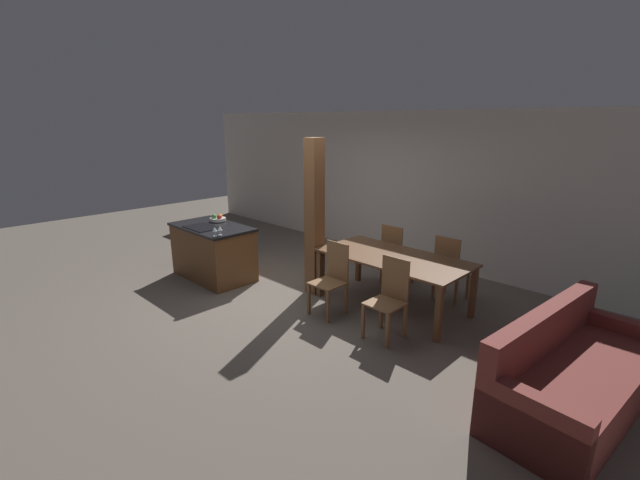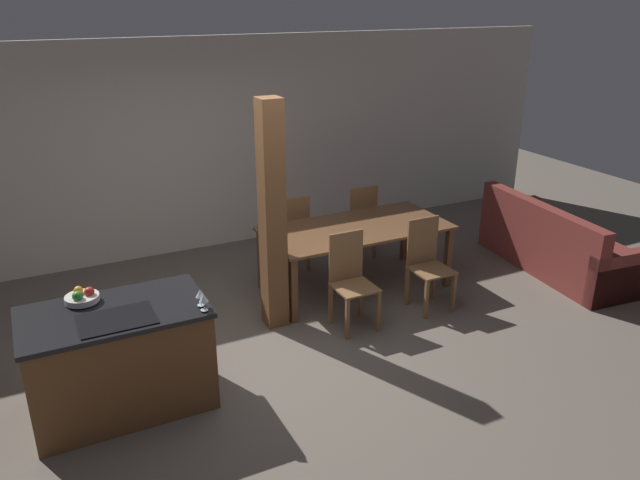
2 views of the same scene
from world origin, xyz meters
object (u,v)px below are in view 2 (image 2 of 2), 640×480
wine_glass_middle (200,294)px  dining_table (356,234)px  dining_chair_near_right (427,262)px  dining_chair_far_right (359,221)px  couch (556,247)px  timber_post (272,218)px  fruit_bowl (82,297)px  dining_chair_far_left (291,232)px  dining_chair_near_left (351,279)px  kitchen_island (120,359)px  wine_glass_near (204,298)px

wine_glass_middle → dining_table: (2.16, 1.34, -0.33)m
dining_chair_near_right → dining_chair_far_right: bearing=90.0°
dining_table → couch: 2.56m
timber_post → wine_glass_middle: bearing=-136.3°
fruit_bowl → dining_chair_far_left: fruit_bowl is taller
dining_chair_far_left → dining_chair_near_right: bearing=122.5°
fruit_bowl → couch: fruit_bowl is taller
wine_glass_middle → dining_chair_near_left: size_ratio=0.14×
dining_chair_near_right → kitchen_island: bearing=-173.6°
kitchen_island → dining_chair_near_right: (3.26, 0.37, 0.06)m
kitchen_island → dining_chair_far_left: 2.96m
dining_chair_near_left → dining_chair_far_right: bearing=57.5°
kitchen_island → couch: kitchen_island is taller
dining_table → dining_chair_far_left: 0.88m
timber_post → dining_chair_far_right: bearing=34.5°
couch → timber_post: timber_post is taller
couch → timber_post: size_ratio=0.93×
kitchen_island → dining_table: size_ratio=0.69×
wine_glass_near → timber_post: timber_post is taller
dining_chair_near_left → fruit_bowl: bearing=-177.2°
kitchen_island → dining_chair_near_left: dining_chair_near_left is taller
dining_chair_far_left → kitchen_island: bearing=38.2°
kitchen_island → dining_chair_far_left: bearing=38.2°
dining_table → timber_post: size_ratio=0.90×
fruit_bowl → dining_chair_far_right: size_ratio=0.27×
wine_glass_middle → dining_chair_far_right: (2.63, 2.08, -0.49)m
timber_post → couch: bearing=-4.5°
wine_glass_near → dining_table: bearing=33.5°
wine_glass_middle → dining_table: wine_glass_middle is taller
dining_chair_far_left → dining_chair_far_right: size_ratio=1.00×
wine_glass_middle → dining_chair_far_left: wine_glass_middle is taller
timber_post → dining_chair_near_left: bearing=-27.5°
wine_glass_near → dining_chair_near_right: wine_glass_near is taller
wine_glass_near → dining_chair_far_left: 2.79m
dining_table → couch: size_ratio=0.96×
kitchen_island → dining_chair_near_left: bearing=9.0°
fruit_bowl → dining_chair_near_right: fruit_bowl is taller
kitchen_island → wine_glass_middle: wine_glass_middle is taller
dining_table → dining_chair_near_right: (0.47, -0.73, -0.16)m
fruit_bowl → dining_table: (2.98, 0.86, -0.27)m
dining_table → dining_chair_far_left: bearing=122.5°
dining_chair_near_right → dining_chair_far_left: 1.74m
kitchen_island → couch: 5.26m
couch → wine_glass_middle: bearing=103.9°
wine_glass_near → dining_chair_far_left: size_ratio=0.14×
fruit_bowl → wine_glass_near: size_ratio=1.91×
dining_table → couch: couch is taller
wine_glass_middle → dining_chair_near_left: 1.87m
dining_chair_far_left → timber_post: timber_post is taller
wine_glass_near → dining_chair_far_right: bearing=39.5°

